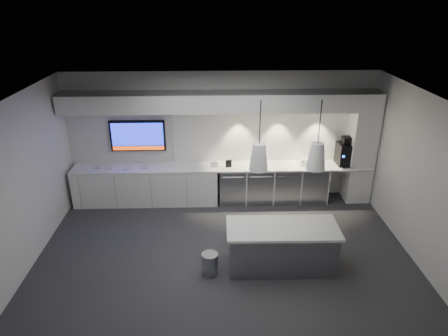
{
  "coord_description": "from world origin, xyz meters",
  "views": [
    {
      "loc": [
        -0.2,
        -6.21,
        4.56
      ],
      "look_at": [
        0.03,
        1.1,
        1.32
      ],
      "focal_mm": 32.0,
      "sensor_mm": 36.0,
      "label": 1
    }
  ],
  "objects_px": {
    "island": "(281,247)",
    "bin": "(210,264)",
    "wall_tv": "(138,136)",
    "coffee_machine": "(345,153)"
  },
  "relations": [
    {
      "from": "bin",
      "to": "coffee_machine",
      "type": "height_order",
      "value": "coffee_machine"
    },
    {
      "from": "island",
      "to": "coffee_machine",
      "type": "distance_m",
      "value": 3.23
    },
    {
      "from": "island",
      "to": "bin",
      "type": "xyz_separation_m",
      "value": [
        -1.27,
        -0.16,
        -0.21
      ]
    },
    {
      "from": "bin",
      "to": "island",
      "type": "bearing_deg",
      "value": 7.31
    },
    {
      "from": "wall_tv",
      "to": "coffee_machine",
      "type": "bearing_deg",
      "value": -2.98
    },
    {
      "from": "wall_tv",
      "to": "coffee_machine",
      "type": "relative_size",
      "value": 1.88
    },
    {
      "from": "wall_tv",
      "to": "island",
      "type": "height_order",
      "value": "wall_tv"
    },
    {
      "from": "coffee_machine",
      "to": "wall_tv",
      "type": "bearing_deg",
      "value": 174.26
    },
    {
      "from": "island",
      "to": "bin",
      "type": "relative_size",
      "value": 4.84
    },
    {
      "from": "wall_tv",
      "to": "bin",
      "type": "xyz_separation_m",
      "value": [
        1.63,
        -2.95,
        -1.36
      ]
    }
  ]
}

